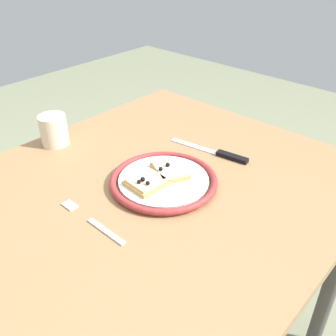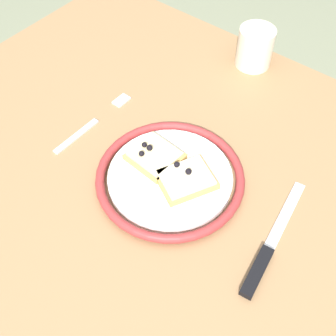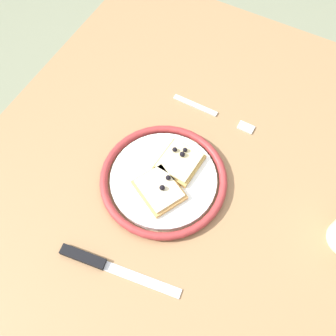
{
  "view_description": "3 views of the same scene",
  "coord_description": "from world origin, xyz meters",
  "px_view_note": "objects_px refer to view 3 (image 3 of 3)",
  "views": [
    {
      "loc": [
        -0.52,
        -0.54,
        1.31
      ],
      "look_at": [
        0.06,
        -0.01,
        0.81
      ],
      "focal_mm": 40.85,
      "sensor_mm": 36.0,
      "label": 1
    },
    {
      "loc": [
        0.33,
        -0.38,
        1.4
      ],
      "look_at": [
        0.03,
        -0.0,
        0.78
      ],
      "focal_mm": 46.74,
      "sensor_mm": 36.0,
      "label": 2
    },
    {
      "loc": [
        0.36,
        0.17,
        1.5
      ],
      "look_at": [
        0.02,
        -0.01,
        0.79
      ],
      "focal_mm": 41.69,
      "sensor_mm": 36.0,
      "label": 3
    }
  ],
  "objects_px": {
    "plate": "(164,179)",
    "fork": "(214,113)",
    "pizza_slice_near": "(159,189)",
    "knife": "(99,263)",
    "dining_table": "(178,189)",
    "pizza_slice_far": "(178,163)"
  },
  "relations": [
    {
      "from": "knife",
      "to": "pizza_slice_far",
      "type": "bearing_deg",
      "value": 171.68
    },
    {
      "from": "knife",
      "to": "plate",
      "type": "bearing_deg",
      "value": 173.43
    },
    {
      "from": "plate",
      "to": "knife",
      "type": "relative_size",
      "value": 1.1
    },
    {
      "from": "dining_table",
      "to": "pizza_slice_near",
      "type": "distance_m",
      "value": 0.15
    },
    {
      "from": "plate",
      "to": "pizza_slice_near",
      "type": "height_order",
      "value": "pizza_slice_near"
    },
    {
      "from": "plate",
      "to": "fork",
      "type": "distance_m",
      "value": 0.21
    },
    {
      "from": "plate",
      "to": "pizza_slice_far",
      "type": "bearing_deg",
      "value": 163.18
    },
    {
      "from": "pizza_slice_far",
      "to": "knife",
      "type": "distance_m",
      "value": 0.25
    },
    {
      "from": "pizza_slice_near",
      "to": "fork",
      "type": "xyz_separation_m",
      "value": [
        -0.24,
        0.01,
        -0.02
      ]
    },
    {
      "from": "dining_table",
      "to": "plate",
      "type": "relative_size",
      "value": 3.92
    },
    {
      "from": "dining_table",
      "to": "pizza_slice_far",
      "type": "xyz_separation_m",
      "value": [
        0.0,
        -0.0,
        0.13
      ]
    },
    {
      "from": "pizza_slice_far",
      "to": "pizza_slice_near",
      "type": "bearing_deg",
      "value": -4.65
    },
    {
      "from": "plate",
      "to": "knife",
      "type": "xyz_separation_m",
      "value": [
        0.21,
        -0.02,
        -0.01
      ]
    },
    {
      "from": "fork",
      "to": "pizza_slice_far",
      "type": "bearing_deg",
      "value": -2.27
    },
    {
      "from": "pizza_slice_far",
      "to": "knife",
      "type": "relative_size",
      "value": 0.38
    },
    {
      "from": "plate",
      "to": "knife",
      "type": "distance_m",
      "value": 0.21
    },
    {
      "from": "pizza_slice_near",
      "to": "knife",
      "type": "height_order",
      "value": "pizza_slice_near"
    },
    {
      "from": "pizza_slice_far",
      "to": "fork",
      "type": "xyz_separation_m",
      "value": [
        -0.17,
        0.01,
        -0.02
      ]
    },
    {
      "from": "knife",
      "to": "pizza_slice_near",
      "type": "bearing_deg",
      "value": 170.23
    },
    {
      "from": "plate",
      "to": "dining_table",
      "type": "bearing_deg",
      "value": 163.74
    },
    {
      "from": "pizza_slice_far",
      "to": "knife",
      "type": "height_order",
      "value": "pizza_slice_far"
    },
    {
      "from": "dining_table",
      "to": "plate",
      "type": "bearing_deg",
      "value": -16.26
    }
  ]
}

